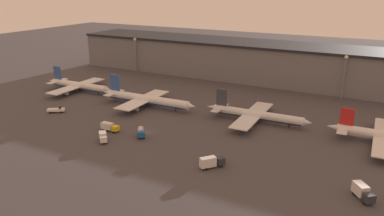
{
  "coord_description": "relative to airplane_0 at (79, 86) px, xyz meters",
  "views": [
    {
      "loc": [
        74.72,
        -103.55,
        51.89
      ],
      "look_at": [
        10.09,
        17.38,
        6.0
      ],
      "focal_mm": 35.0,
      "sensor_mm": 36.0,
      "label": 1
    }
  ],
  "objects": [
    {
      "name": "lamp_post_1",
      "position": [
        118.48,
        49.62,
        10.44
      ],
      "size": [
        1.8,
        1.8,
        20.53
      ],
      "color": "slate",
      "rests_on": "ground"
    },
    {
      "name": "airplane_2",
      "position": [
        93.02,
        -0.01,
        -0.06
      ],
      "size": [
        42.63,
        34.57,
        11.47
      ],
      "rotation": [
        0.0,
        0.0,
        0.02
      ],
      "color": "silver",
      "rests_on": "ground"
    },
    {
      "name": "lamp_post_0",
      "position": [
        -0.69,
        49.62,
        10.47
      ],
      "size": [
        1.8,
        1.8,
        20.6
      ],
      "color": "slate",
      "rests_on": "ground"
    },
    {
      "name": "service_vehicle_3",
      "position": [
        61.96,
        -33.38,
        -1.34
      ],
      "size": [
        5.72,
        6.47,
        2.77
      ],
      "rotation": [
        0.0,
        0.0,
        -0.92
      ],
      "color": "#195199",
      "rests_on": "ground"
    },
    {
      "name": "service_vehicle_1",
      "position": [
        53.21,
        -43.33,
        -1.16
      ],
      "size": [
        5.48,
        5.41,
        3.26
      ],
      "rotation": [
        0.0,
        0.0,
        -0.77
      ],
      "color": "white",
      "rests_on": "ground"
    },
    {
      "name": "service_vehicle_0",
      "position": [
        94.33,
        -43.25,
        -0.97
      ],
      "size": [
        6.47,
        7.2,
        3.59
      ],
      "rotation": [
        0.0,
        0.0,
        0.88
      ],
      "color": "#282D38",
      "rests_on": "ground"
    },
    {
      "name": "service_vehicle_5",
      "position": [
        135.06,
        -40.31,
        -0.95
      ],
      "size": [
        6.16,
        6.9,
        3.66
      ],
      "rotation": [
        0.0,
        0.0,
        -0.9
      ],
      "color": "#282D38",
      "rests_on": "ground"
    },
    {
      "name": "service_vehicle_4",
      "position": [
        48.69,
        -34.58,
        -1.24
      ],
      "size": [
        7.21,
        2.39,
        3.04
      ],
      "rotation": [
        0.0,
        0.0,
        -0.0
      ],
      "color": "gold",
      "rests_on": "ground"
    },
    {
      "name": "service_vehicle_2",
      "position": [
        15.28,
        -28.95,
        -1.78
      ],
      "size": [
        7.18,
        5.93,
        2.52
      ],
      "rotation": [
        0.0,
        0.0,
        0.59
      ],
      "color": "white",
      "rests_on": "ground"
    },
    {
      "name": "airplane_1",
      "position": [
        43.94,
        -4.09,
        0.25
      ],
      "size": [
        48.34,
        32.26,
        12.66
      ],
      "rotation": [
        0.0,
        0.0,
        0.02
      ],
      "color": "white",
      "rests_on": "ground"
    },
    {
      "name": "ground",
      "position": [
        61.31,
        -29.84,
        -2.97
      ],
      "size": [
        600.0,
        600.0,
        0.0
      ],
      "primitive_type": "plane",
      "color": "#423F44"
    },
    {
      "name": "airplane_0",
      "position": [
        0.0,
        0.0,
        0.0
      ],
      "size": [
        40.68,
        34.46,
        11.48
      ],
      "rotation": [
        0.0,
        0.0,
        0.02
      ],
      "color": "white",
      "rests_on": "ground"
    },
    {
      "name": "terminal_building",
      "position": [
        61.31,
        65.98,
        7.45
      ],
      "size": [
        202.47,
        31.66,
        20.77
      ],
      "color": "slate",
      "rests_on": "ground"
    }
  ]
}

